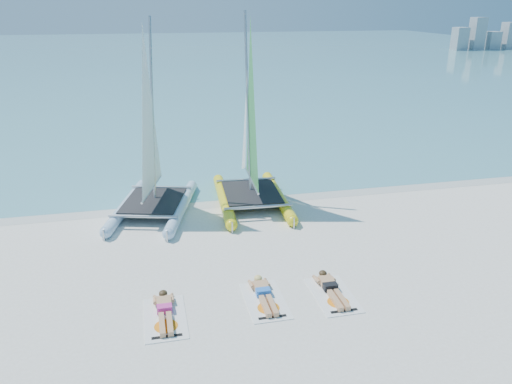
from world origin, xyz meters
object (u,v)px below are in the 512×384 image
sunbather_a (165,310)px  sunbather_b (263,293)px  catamaran_yellow (249,142)px  towel_a (165,318)px  towel_b (265,301)px  sunbather_c (331,288)px  towel_c (333,295)px  catamaran_blue (151,156)px

sunbather_a → sunbather_b: same height
catamaran_yellow → towel_a: catamaran_yellow is taller
towel_a → catamaran_yellow: bearing=63.6°
sunbather_a → sunbather_b: (2.54, 0.20, 0.00)m
towel_b → sunbather_c: sunbather_c is taller
towel_c → sunbather_b: bearing=169.6°
towel_a → sunbather_a: size_ratio=1.07×
towel_a → towel_b: (2.54, 0.20, 0.00)m
towel_a → towel_c: 4.34m
towel_b → sunbather_b: (0.00, 0.19, 0.11)m
catamaran_blue → towel_a: (0.02, -6.89, -2.07)m
sunbather_a → sunbather_b: size_ratio=1.00×
sunbather_a → towel_c: 4.34m
sunbather_a → sunbather_b: bearing=4.5°
sunbather_a → sunbather_c: size_ratio=1.00×
towel_a → sunbather_a: 0.22m
catamaran_blue → sunbather_a: 6.98m
towel_b → sunbather_c: bearing=1.8°
catamaran_blue → towel_a: size_ratio=3.77×
sunbather_b → sunbather_c: same height
catamaran_blue → towel_c: 8.36m
sunbather_a → sunbather_c: 4.34m
catamaran_yellow → catamaran_blue: bearing=-169.8°
sunbather_a → towel_b: sunbather_a is taller
catamaran_blue → catamaran_yellow: (3.66, 0.45, 0.17)m
sunbather_b → sunbather_a: bearing=-175.5°
catamaran_yellow → sunbather_c: 7.43m
sunbather_a → towel_a: bearing=-90.0°
catamaran_yellow → towel_a: 8.50m
catamaran_blue → towel_b: (2.56, -6.69, -2.07)m
sunbather_b → towel_c: bearing=-10.4°
catamaran_yellow → sunbather_b: 7.35m
towel_a → sunbather_a: bearing=90.0°
catamaran_yellow → sunbather_a: (-3.64, -7.15, -2.13)m
towel_c → catamaran_blue: bearing=122.5°
catamaran_blue → sunbather_c: bearing=-41.3°
towel_c → sunbather_c: size_ratio=1.07×
towel_c → towel_a: bearing=-179.2°
sunbather_a → sunbather_c: (4.34, 0.06, 0.00)m
catamaran_blue → sunbather_a: bearing=-74.5°
towel_b → sunbather_c: 1.80m
sunbather_b → towel_c: (1.80, -0.33, -0.11)m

